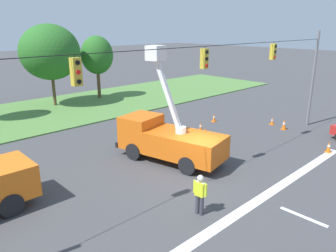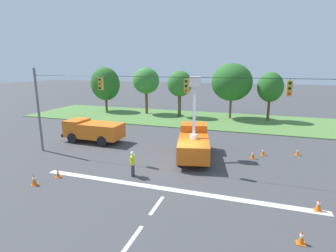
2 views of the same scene
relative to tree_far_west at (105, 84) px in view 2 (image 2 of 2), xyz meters
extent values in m
plane|color=#424244|center=(18.56, -19.94, -4.52)|extent=(200.00, 200.00, 0.00)
cube|color=#517F3D|center=(18.56, -1.94, -4.47)|extent=(56.00, 12.00, 0.10)
cube|color=silver|center=(18.56, -23.59, -4.51)|extent=(17.60, 0.50, 0.01)
cube|color=silver|center=(18.56, -25.59, -4.51)|extent=(0.20, 2.00, 0.01)
cube|color=silver|center=(18.56, -28.59, -4.51)|extent=(0.20, 2.00, 0.01)
cylinder|color=slate|center=(5.56, -19.94, -0.92)|extent=(0.20, 0.20, 7.20)
cylinder|color=black|center=(18.56, -19.94, 2.08)|extent=(26.00, 0.03, 0.03)
cylinder|color=black|center=(11.89, -19.94, 2.03)|extent=(0.02, 0.02, 0.10)
cube|color=gold|center=(11.89, -19.94, 1.50)|extent=(0.32, 0.28, 0.96)
cylinder|color=black|center=(11.89, -20.10, 1.82)|extent=(0.16, 0.05, 0.16)
cylinder|color=red|center=(11.89, -20.10, 1.50)|extent=(0.16, 0.05, 0.16)
cylinder|color=black|center=(11.89, -20.10, 1.18)|extent=(0.16, 0.05, 0.16)
cylinder|color=black|center=(18.67, -19.94, 2.03)|extent=(0.02, 0.02, 0.10)
cube|color=gold|center=(18.67, -19.94, 1.50)|extent=(0.32, 0.28, 0.96)
cylinder|color=black|center=(18.67, -20.10, 1.82)|extent=(0.16, 0.05, 0.16)
cylinder|color=black|center=(18.67, -20.10, 1.50)|extent=(0.16, 0.05, 0.16)
cylinder|color=red|center=(18.67, -20.10, 1.18)|extent=(0.16, 0.05, 0.16)
cylinder|color=black|center=(25.16, -19.94, 2.03)|extent=(0.02, 0.02, 0.10)
cube|color=gold|center=(25.16, -19.94, 1.50)|extent=(0.32, 0.28, 0.96)
cylinder|color=black|center=(25.16, -20.10, 1.82)|extent=(0.16, 0.05, 0.16)
cylinder|color=black|center=(25.16, -20.10, 1.50)|extent=(0.16, 0.05, 0.16)
cylinder|color=red|center=(25.16, -20.10, 1.18)|extent=(0.16, 0.05, 0.16)
cylinder|color=brown|center=(0.00, 0.00, -3.27)|extent=(0.37, 0.37, 2.49)
ellipsoid|color=#286623|center=(0.00, 0.00, 0.01)|extent=(4.79, 4.15, 5.34)
cylinder|color=brown|center=(7.26, -0.15, -2.79)|extent=(0.42, 0.42, 3.46)
ellipsoid|color=#387F33|center=(7.26, -0.15, 0.64)|extent=(4.00, 4.10, 3.94)
cylinder|color=brown|center=(12.85, -1.07, -2.84)|extent=(0.47, 0.47, 3.36)
ellipsoid|color=#33752D|center=(12.85, -1.07, 0.37)|extent=(3.59, 3.14, 3.70)
cylinder|color=brown|center=(20.04, -0.04, -3.11)|extent=(0.29, 0.29, 2.81)
ellipsoid|color=#286623|center=(20.04, -0.04, 0.65)|extent=(5.56, 5.51, 5.17)
cylinder|color=brown|center=(25.09, -0.04, -2.92)|extent=(0.35, 0.35, 3.19)
ellipsoid|color=#286623|center=(25.09, -0.04, 0.10)|extent=(3.35, 3.29, 3.95)
cube|color=orange|center=(18.94, -18.53, -3.36)|extent=(3.23, 4.76, 1.31)
cube|color=orange|center=(18.27, -15.50, -3.07)|extent=(2.61, 2.31, 1.89)
cube|color=#1E2838|center=(18.13, -14.86, -2.74)|extent=(1.97, 0.53, 0.85)
cube|color=black|center=(18.05, -14.51, -3.87)|extent=(2.33, 0.66, 0.30)
cylinder|color=black|center=(17.27, -15.97, -4.02)|extent=(0.49, 1.04, 1.00)
cylinder|color=black|center=(19.38, -15.51, -4.02)|extent=(0.49, 1.04, 1.00)
cylinder|color=black|center=(18.05, -19.53, -4.02)|extent=(0.49, 1.04, 1.00)
cylinder|color=black|center=(20.17, -19.06, -4.02)|extent=(0.49, 1.04, 1.00)
cylinder|color=silver|center=(18.88, -18.23, -2.53)|extent=(0.60, 0.60, 0.36)
cube|color=white|center=(18.70, -17.41, -0.68)|extent=(0.64, 1.90, 4.14)
cube|color=white|center=(18.51, -16.60, 1.59)|extent=(1.05, 0.98, 0.80)
cube|color=orange|center=(9.24, -16.11, -3.31)|extent=(4.01, 2.43, 1.42)
cube|color=orange|center=(6.38, -16.09, -3.21)|extent=(1.73, 2.31, 1.62)
cube|color=#1E2838|center=(5.78, -16.08, -2.92)|extent=(0.12, 2.03, 0.73)
cube|color=black|center=(5.45, -16.08, -3.87)|extent=(0.18, 2.39, 0.30)
cylinder|color=black|center=(6.60, -17.19, -4.02)|extent=(1.00, 0.29, 1.00)
cylinder|color=black|center=(6.62, -14.99, -4.02)|extent=(1.00, 0.29, 1.00)
cylinder|color=black|center=(9.94, -17.22, -4.02)|extent=(1.00, 0.29, 1.00)
cylinder|color=black|center=(9.96, -15.02, -4.02)|extent=(1.00, 0.29, 1.00)
cylinder|color=#383842|center=(15.62, -22.37, -4.09)|extent=(0.18, 0.18, 0.85)
cylinder|color=#383842|center=(15.65, -22.57, -4.09)|extent=(0.18, 0.18, 0.85)
cube|color=#D8EA26|center=(15.64, -22.47, -3.37)|extent=(0.29, 0.43, 0.60)
cube|color=silver|center=(15.64, -22.47, -3.37)|extent=(0.14, 0.43, 0.62)
cylinder|color=#D8EA26|center=(15.60, -22.21, -3.34)|extent=(0.11, 0.11, 0.55)
cylinder|color=#D8EA26|center=(15.67, -22.74, -3.34)|extent=(0.11, 0.11, 0.55)
sphere|color=tan|center=(15.64, -22.47, -2.94)|extent=(0.22, 0.22, 0.22)
sphere|color=white|center=(15.64, -22.47, -2.88)|extent=(0.26, 0.26, 0.26)
cube|color=orange|center=(10.90, -24.24, -4.50)|extent=(0.36, 0.36, 0.03)
cone|color=orange|center=(10.90, -24.24, -4.19)|extent=(0.24, 0.24, 0.60)
cylinder|color=white|center=(10.90, -24.24, -4.16)|extent=(0.15, 0.15, 0.11)
cube|color=orange|center=(25.47, -26.60, -4.50)|extent=(0.36, 0.36, 0.03)
cone|color=orange|center=(25.47, -26.60, -4.17)|extent=(0.25, 0.25, 0.63)
cylinder|color=white|center=(25.47, -26.60, -4.14)|extent=(0.16, 0.16, 0.11)
cube|color=orange|center=(24.19, -15.18, -4.50)|extent=(0.36, 0.36, 0.03)
cone|color=orange|center=(24.19, -15.18, -4.15)|extent=(0.27, 0.27, 0.68)
cylinder|color=white|center=(24.19, -15.18, -4.11)|extent=(0.17, 0.17, 0.12)
cube|color=orange|center=(26.72, -23.44, -4.50)|extent=(0.36, 0.36, 0.03)
cone|color=orange|center=(26.72, -23.44, -4.14)|extent=(0.28, 0.28, 0.70)
cylinder|color=white|center=(26.72, -23.44, -4.10)|extent=(0.17, 0.17, 0.13)
cube|color=orange|center=(10.33, -25.70, -4.50)|extent=(0.36, 0.36, 0.03)
cone|color=orange|center=(10.33, -25.70, -4.12)|extent=(0.29, 0.29, 0.74)
cylinder|color=white|center=(10.33, -25.70, -4.08)|extent=(0.18, 0.18, 0.13)
cube|color=orange|center=(23.38, -16.29, -4.50)|extent=(0.36, 0.36, 0.03)
cone|color=orange|center=(23.38, -16.29, -4.13)|extent=(0.29, 0.29, 0.72)
cylinder|color=white|center=(23.38, -16.29, -4.09)|extent=(0.18, 0.18, 0.13)
cube|color=orange|center=(26.94, -14.25, -4.50)|extent=(0.36, 0.36, 0.03)
cone|color=orange|center=(26.94, -14.25, -4.16)|extent=(0.26, 0.26, 0.65)
cylinder|color=white|center=(26.94, -14.25, -4.13)|extent=(0.16, 0.16, 0.12)
camera|label=1|loc=(6.37, -30.23, 3.01)|focal=35.00mm
camera|label=2|loc=(23.16, -37.58, 2.83)|focal=28.00mm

